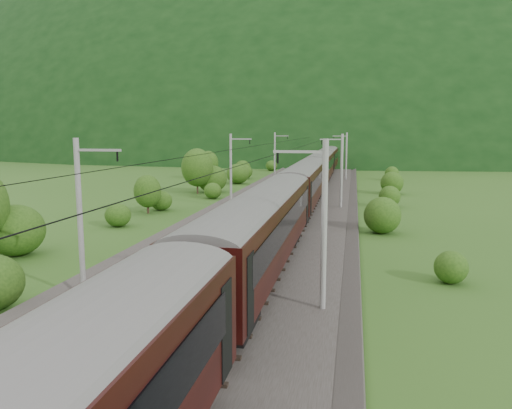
# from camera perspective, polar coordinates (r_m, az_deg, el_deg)

# --- Properties ---
(ground) EXTENTS (600.00, 600.00, 0.00)m
(ground) POSITION_cam_1_polar(r_m,az_deg,el_deg) (25.59, -6.69, -11.39)
(ground) COLOR #2D541A
(ground) RESTS_ON ground
(railbed) EXTENTS (14.00, 220.00, 0.30)m
(railbed) POSITION_cam_1_polar(r_m,az_deg,el_deg) (34.78, -1.66, -5.71)
(railbed) COLOR #38332D
(railbed) RESTS_ON ground
(track_left) EXTENTS (2.40, 220.00, 0.27)m
(track_left) POSITION_cam_1_polar(r_m,az_deg,el_deg) (35.32, -5.48, -5.15)
(track_left) COLOR brown
(track_left) RESTS_ON railbed
(track_right) EXTENTS (2.40, 220.00, 0.27)m
(track_right) POSITION_cam_1_polar(r_m,az_deg,el_deg) (34.30, 2.27, -5.54)
(track_right) COLOR brown
(track_right) RESTS_ON railbed
(catenary_left) EXTENTS (2.54, 192.28, 8.00)m
(catenary_left) POSITION_cam_1_polar(r_m,az_deg,el_deg) (56.70, -2.82, 4.25)
(catenary_left) COLOR gray
(catenary_left) RESTS_ON railbed
(catenary_right) EXTENTS (2.54, 192.28, 8.00)m
(catenary_right) POSITION_cam_1_polar(r_m,az_deg,el_deg) (55.06, 9.68, 4.02)
(catenary_right) COLOR gray
(catenary_right) RESTS_ON railbed
(overhead_wires) EXTENTS (4.83, 198.00, 0.03)m
(overhead_wires) POSITION_cam_1_polar(r_m,az_deg,el_deg) (33.76, -1.71, 5.81)
(overhead_wires) COLOR black
(overhead_wires) RESTS_ON ground
(mountain_main) EXTENTS (504.00, 360.00, 244.00)m
(mountain_main) POSITION_cam_1_polar(r_m,az_deg,el_deg) (283.12, 9.63, 6.61)
(mountain_main) COLOR black
(mountain_main) RESTS_ON ground
(mountain_ridge) EXTENTS (336.00, 280.00, 132.00)m
(mountain_ridge) POSITION_cam_1_polar(r_m,az_deg,el_deg) (347.24, -10.53, 6.91)
(mountain_ridge) COLOR black
(mountain_ridge) RESTS_ON ground
(train) EXTENTS (3.29, 183.25, 5.74)m
(train) POSITION_cam_1_polar(r_m,az_deg,el_deg) (52.67, 5.53, 3.19)
(train) COLOR black
(train) RESTS_ON ground
(hazard_post_near) EXTENTS (0.18, 0.18, 1.72)m
(hazard_post_near) POSITION_cam_1_polar(r_m,az_deg,el_deg) (76.37, 5.46, 2.80)
(hazard_post_near) COLOR red
(hazard_post_near) RESTS_ON railbed
(hazard_post_far) EXTENTS (0.17, 0.17, 1.55)m
(hazard_post_far) POSITION_cam_1_polar(r_m,az_deg,el_deg) (88.89, 6.22, 3.53)
(hazard_post_far) COLOR red
(hazard_post_far) RESTS_ON railbed
(signal) EXTENTS (0.21, 0.21, 1.93)m
(signal) POSITION_cam_1_polar(r_m,az_deg,el_deg) (86.79, 3.70, 3.68)
(signal) COLOR black
(signal) RESTS_ON railbed
(vegetation_left) EXTENTS (11.66, 146.48, 6.46)m
(vegetation_left) POSITION_cam_1_polar(r_m,az_deg,el_deg) (45.50, -17.19, 0.26)
(vegetation_left) COLOR #204412
(vegetation_left) RESTS_ON ground
(vegetation_right) EXTENTS (6.87, 106.88, 2.91)m
(vegetation_right) POSITION_cam_1_polar(r_m,az_deg,el_deg) (34.74, 18.02, -4.17)
(vegetation_right) COLOR #204412
(vegetation_right) RESTS_ON ground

